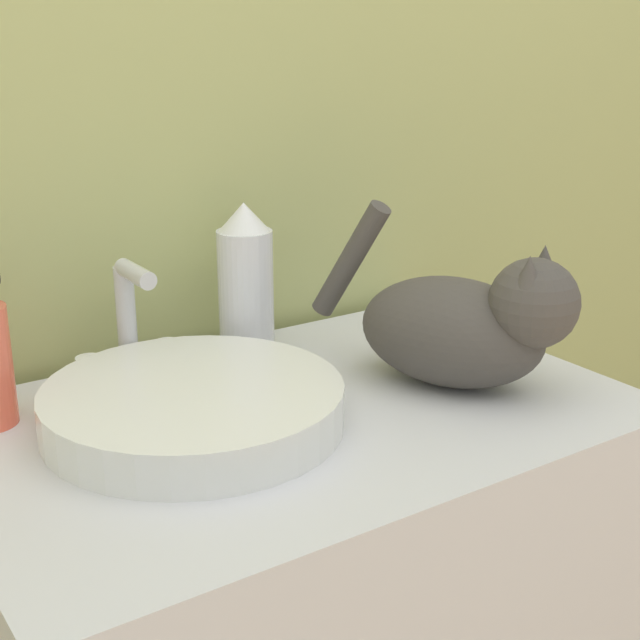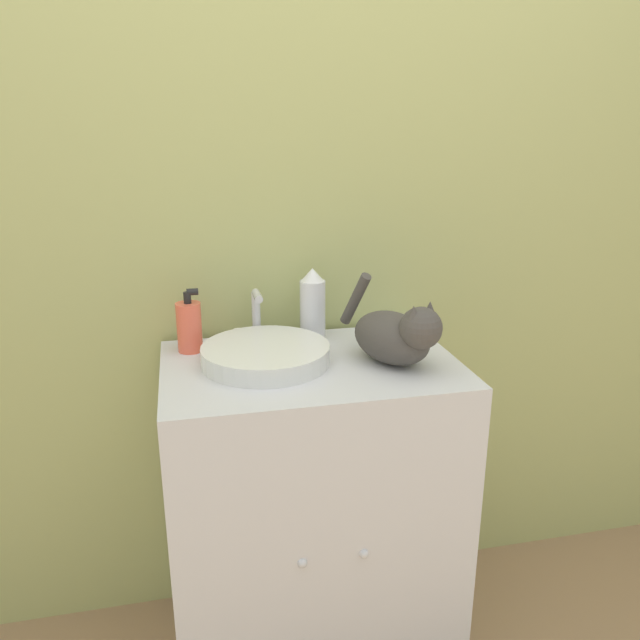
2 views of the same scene
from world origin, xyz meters
TOP-DOWN VIEW (x-y plane):
  - wall_back at (0.00, 0.55)m, footprint 6.00×0.05m
  - vanity_cabinet at (0.00, 0.25)m, footprint 0.75×0.52m
  - sink_basin at (-0.11, 0.28)m, footprint 0.33×0.33m
  - faucet at (-0.11, 0.45)m, footprint 0.13×0.09m
  - cat at (0.21, 0.20)m, footprint 0.23×0.33m
  - soap_bottle at (-0.30, 0.41)m, footprint 0.07×0.07m
  - spray_bottle at (0.04, 0.43)m, footprint 0.07×0.07m

SIDE VIEW (x-z plane):
  - vanity_cabinet at x=0.00m, z-range 0.00..0.89m
  - sink_basin at x=-0.11m, z-range 0.89..0.94m
  - faucet at x=-0.11m, z-range 0.88..1.03m
  - soap_bottle at x=-0.30m, z-range 0.88..1.05m
  - cat at x=0.21m, z-range 0.86..1.08m
  - spray_bottle at x=0.04m, z-range 0.89..1.09m
  - wall_back at x=0.00m, z-range 0.00..2.50m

